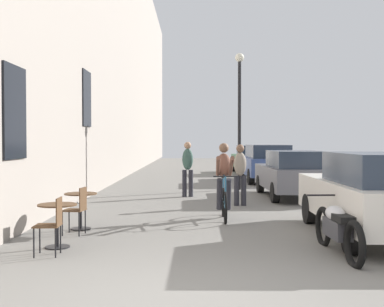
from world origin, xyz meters
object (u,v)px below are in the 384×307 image
parked_motorcycle (339,229)px  parked_car_second (294,173)px  pedestrian_near (241,171)px  street_lamp (240,103)px  cafe_chair_near_toward_street (53,222)px  cafe_table_mid (82,203)px  parked_car_third (267,163)px  cafe_chair_mid_toward_street (79,207)px  cafe_table_near (58,216)px  pedestrian_mid (189,166)px  cyclist_on_bicycle (225,183)px  parked_car_nearest (376,194)px  parked_car_fourth (253,159)px

parked_motorcycle → parked_car_second: bearing=83.6°
pedestrian_near → street_lamp: 4.90m
cafe_chair_near_toward_street → cafe_table_mid: cafe_chair_near_toward_street is taller
cafe_chair_near_toward_street → parked_car_third: parked_car_third is taller
cafe_chair_near_toward_street → pedestrian_near: pedestrian_near is taller
cafe_chair_mid_toward_street → street_lamp: bearing=65.6°
parked_motorcycle → parked_car_third: bearing=86.1°
cafe_table_near → parked_car_third: size_ratio=0.16×
cafe_chair_near_toward_street → cafe_chair_mid_toward_street: 1.66m
pedestrian_mid → street_lamp: 3.61m
cafe_chair_mid_toward_street → pedestrian_near: pedestrian_near is taller
cafe_chair_near_toward_street → cafe_table_mid: 2.24m
cafe_table_near → cyclist_on_bicycle: cyclist_on_bicycle is taller
parked_car_second → parked_car_third: parked_car_third is taller
pedestrian_near → cyclist_on_bicycle: bearing=-104.6°
street_lamp → parked_motorcycle: 10.46m
pedestrian_near → parked_car_nearest: (2.00, -4.43, -0.13)m
parked_car_second → parked_motorcycle: size_ratio=1.92×
cafe_table_mid → cyclist_on_bicycle: cyclist_on_bicycle is taller
street_lamp → cafe_chair_mid_toward_street: bearing=-114.4°
cyclist_on_bicycle → cafe_table_mid: bearing=-156.2°
cafe_table_near → parked_car_nearest: parked_car_nearest is taller
cafe_table_mid → pedestrian_mid: (2.08, 5.66, 0.45)m
cafe_chair_mid_toward_street → parked_car_nearest: size_ratio=0.20×
cafe_chair_near_toward_street → parked_car_fourth: bearing=74.2°
cafe_table_mid → pedestrian_mid: pedestrian_mid is taller
street_lamp → parked_car_third: (1.45, 3.29, -2.28)m
pedestrian_near → parked_car_nearest: bearing=-65.7°
cafe_chair_mid_toward_street → pedestrian_mid: size_ratio=0.52×
cafe_table_near → parked_car_nearest: 5.59m
cafe_table_mid → parked_car_second: bearing=45.3°
cyclist_on_bicycle → parked_motorcycle: size_ratio=0.82×
pedestrian_mid → parked_car_fourth: (3.37, 11.08, -0.19)m
cafe_chair_near_toward_street → cyclist_on_bicycle: size_ratio=0.51×
cafe_table_mid → parked_car_nearest: size_ratio=0.16×
cafe_chair_mid_toward_street → parked_car_third: bearing=65.8°
parked_car_fourth → parked_motorcycle: (-0.98, -18.91, -0.38)m
cafe_chair_mid_toward_street → parked_car_fourth: bearing=72.7°
parked_car_third → parked_car_fourth: size_ratio=1.05×
cafe_table_mid → cyclist_on_bicycle: bearing=23.8°
pedestrian_mid → parked_car_second: (3.24, -0.28, -0.22)m
cafe_table_mid → parked_car_third: bearing=64.4°
parked_car_third → cafe_chair_near_toward_street: bearing=-111.5°
cyclist_on_bicycle → parked_motorcycle: (1.53, -3.47, -0.41)m
pedestrian_mid → parked_motorcycle: bearing=-73.0°
pedestrian_mid → cyclist_on_bicycle: bearing=-78.8°
pedestrian_near → street_lamp: (0.40, 4.37, 2.17)m
pedestrian_near → parked_car_fourth: pedestrian_near is taller
cafe_table_near → parked_car_third: 13.96m
cafe_table_near → parked_motorcycle: size_ratio=0.34×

